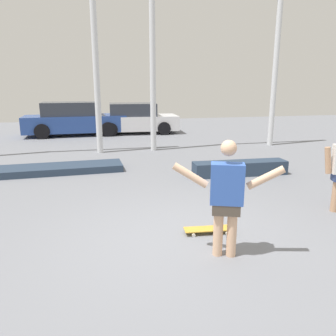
% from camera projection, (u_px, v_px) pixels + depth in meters
% --- Properties ---
extents(ground_plane, '(36.00, 36.00, 0.00)m').
position_uv_depth(ground_plane, '(180.00, 239.00, 4.84)').
color(ground_plane, slate).
extents(skateboarder, '(1.35, 0.58, 1.56)m').
position_uv_depth(skateboarder, '(227.00, 194.00, 4.19)').
color(skateboarder, '#DBAD89').
rests_on(skateboarder, ground_plane).
extents(skateboard, '(0.78, 0.31, 0.08)m').
position_uv_depth(skateboard, '(209.00, 229.00, 5.04)').
color(skateboard, gold).
rests_on(skateboard, ground_plane).
extents(grind_box, '(2.43, 0.59, 0.35)m').
position_uv_depth(grind_box, '(240.00, 168.00, 8.33)').
color(grind_box, '#28384C').
rests_on(grind_box, ground_plane).
extents(manual_pad, '(3.45, 1.01, 0.18)m').
position_uv_depth(manual_pad, '(56.00, 169.00, 8.59)').
color(manual_pad, '#28384C').
rests_on(manual_pad, ground_plane).
extents(canopy_support_left, '(4.75, 0.20, 6.13)m').
position_uv_depth(canopy_support_left, '(17.00, 37.00, 9.80)').
color(canopy_support_left, silver).
rests_on(canopy_support_left, ground_plane).
extents(canopy_support_right, '(4.75, 0.20, 6.13)m').
position_uv_depth(canopy_support_right, '(218.00, 43.00, 11.22)').
color(canopy_support_right, silver).
rests_on(canopy_support_right, ground_plane).
extents(parked_car_blue, '(4.55, 1.95, 1.51)m').
position_uv_depth(parked_car_blue, '(74.00, 119.00, 14.98)').
color(parked_car_blue, '#284793').
rests_on(parked_car_blue, ground_plane).
extents(parked_car_white, '(4.00, 2.15, 1.42)m').
position_uv_depth(parked_car_white, '(135.00, 119.00, 15.70)').
color(parked_car_white, white).
rests_on(parked_car_white, ground_plane).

